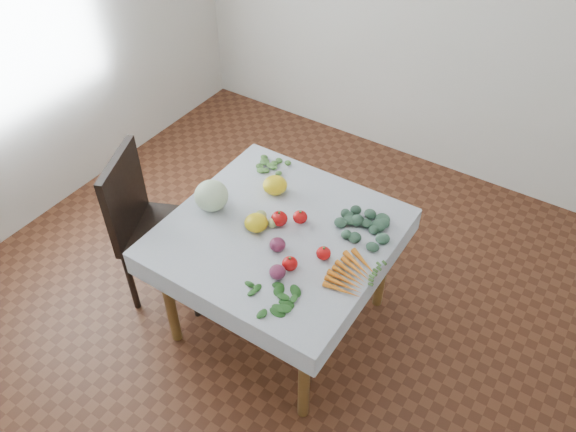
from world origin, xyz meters
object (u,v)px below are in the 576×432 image
object	(u,v)px
chair	(149,220)
cabbage	(211,196)
table	(279,244)
heirloom_back	(275,185)
carrot_bunch	(351,275)

from	to	relation	value
chair	cabbage	distance (m)	0.49
chair	cabbage	bearing A→B (deg)	20.11
table	chair	distance (m)	0.81
chair	heirloom_back	size ratio (longest dim) A/B	7.30
cabbage	heirloom_back	distance (m)	0.36
carrot_bunch	chair	bearing A→B (deg)	-175.12
cabbage	heirloom_back	size ratio (longest dim) A/B	1.33
table	cabbage	size ratio (longest dim) A/B	5.45
table	heirloom_back	bearing A→B (deg)	127.22
table	carrot_bunch	world-z (taller)	carrot_bunch
cabbage	carrot_bunch	size ratio (longest dim) A/B	0.62
table	cabbage	bearing A→B (deg)	-173.87
table	carrot_bunch	xyz separation A→B (m)	(0.47, -0.08, 0.12)
chair	carrot_bunch	bearing A→B (deg)	4.88
cabbage	carrot_bunch	bearing A→B (deg)	-2.17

